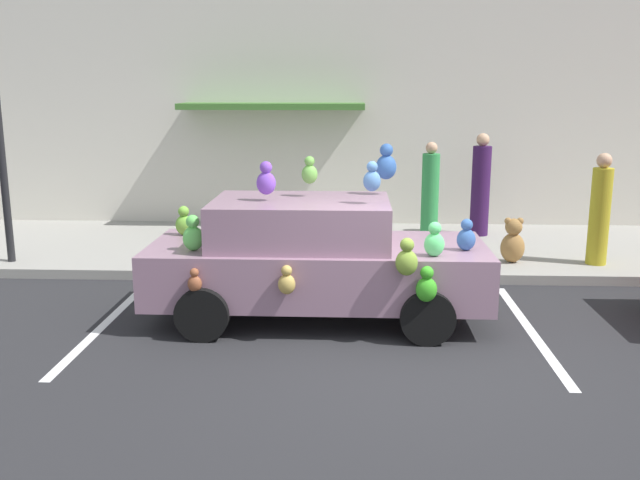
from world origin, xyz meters
TOP-DOWN VIEW (x-y plane):
  - ground_plane at (0.00, 0.00)m, footprint 60.00×60.00m
  - sidewalk at (0.00, 5.00)m, footprint 24.00×4.00m
  - storefront_building at (-0.02, 7.14)m, footprint 24.00×1.25m
  - parking_stripe_front at (1.64, 1.00)m, footprint 0.12×3.60m
  - parking_stripe_rear at (-3.66, 1.00)m, footprint 0.12×3.60m
  - plush_covered_car at (-1.04, 1.33)m, footprint 4.23×2.03m
  - teddy_bear_on_sidewalk at (2.02, 3.81)m, footprint 0.38×0.32m
  - pedestrian_near_shopfront at (0.81, 5.01)m, footprint 0.31×0.31m
  - pedestrian_walking_past at (3.34, 3.78)m, footprint 0.32×0.32m
  - pedestrian_by_lamp at (1.86, 5.94)m, footprint 0.35×0.35m

SIDE VIEW (x-z plane):
  - ground_plane at x=0.00m, z-range 0.00..0.00m
  - parking_stripe_front at x=1.64m, z-range 0.00..0.01m
  - parking_stripe_rear at x=-3.66m, z-range 0.00..0.01m
  - sidewalk at x=0.00m, z-range 0.00..0.15m
  - teddy_bear_on_sidewalk at x=2.02m, z-range 0.12..0.86m
  - plush_covered_car at x=-1.04m, z-range -0.30..1.91m
  - pedestrian_walking_past at x=3.34m, z-range 0.10..1.87m
  - pedestrian_near_shopfront at x=0.81m, z-range 0.10..1.93m
  - pedestrian_by_lamp at x=1.86m, z-range 0.09..2.02m
  - storefront_building at x=-0.02m, z-range -0.01..6.39m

